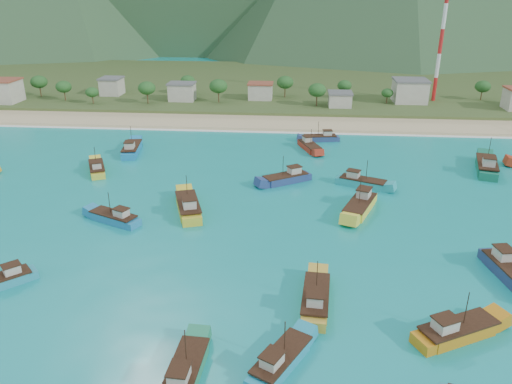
# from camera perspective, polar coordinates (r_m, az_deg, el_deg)

# --- Properties ---
(ground) EXTENTS (600.00, 600.00, 0.00)m
(ground) POSITION_cam_1_polar(r_m,az_deg,el_deg) (77.42, -0.53, -7.20)
(ground) COLOR #0C8C80
(ground) RESTS_ON ground
(beach) EXTENTS (400.00, 18.00, 1.20)m
(beach) POSITION_cam_1_polar(r_m,az_deg,el_deg) (150.98, 2.31, 7.85)
(beach) COLOR beige
(beach) RESTS_ON ground
(land) EXTENTS (400.00, 110.00, 2.40)m
(land) POSITION_cam_1_polar(r_m,az_deg,el_deg) (210.49, 3.13, 12.07)
(land) COLOR #385123
(land) RESTS_ON ground
(surf_line) EXTENTS (400.00, 2.50, 0.08)m
(surf_line) POSITION_cam_1_polar(r_m,az_deg,el_deg) (141.82, 2.12, 6.87)
(surf_line) COLOR white
(surf_line) RESTS_ON ground
(village) EXTENTS (211.34, 26.90, 7.15)m
(village) POSITION_cam_1_polar(r_m,az_deg,el_deg) (172.23, 5.34, 11.21)
(village) COLOR beige
(village) RESTS_ON ground
(vegetation) EXTENTS (274.60, 25.81, 8.65)m
(vegetation) POSITION_cam_1_polar(r_m,az_deg,el_deg) (173.20, 0.28, 11.57)
(vegetation) COLOR #235623
(vegetation) RESTS_ON ground
(radio_tower) EXTENTS (1.20, 1.20, 47.00)m
(radio_tower) POSITION_cam_1_polar(r_m,az_deg,el_deg) (181.33, 20.57, 17.06)
(radio_tower) COLOR red
(radio_tower) RESTS_ON ground
(boat_2) EXTENTS (9.82, 4.22, 5.61)m
(boat_2) POSITION_cam_1_polar(r_m,az_deg,el_deg) (134.47, 7.40, 6.09)
(boat_2) COLOR navy
(boat_2) RESTS_ON ground
(boat_3) EXTENTS (7.31, 12.77, 7.24)m
(boat_3) POSITION_cam_1_polar(r_m,az_deg,el_deg) (91.81, -7.73, -1.75)
(boat_3) COLOR gold
(boat_3) RESTS_ON ground
(boat_4) EXTENTS (5.41, 11.87, 6.77)m
(boat_4) POSITION_cam_1_polar(r_m,az_deg,el_deg) (80.15, 26.99, -8.14)
(boat_4) COLOR navy
(boat_4) RESTS_ON ground
(boat_5) EXTENTS (3.64, 10.54, 6.14)m
(boat_5) POSITION_cam_1_polar(r_m,az_deg,el_deg) (56.25, -8.11, -19.87)
(boat_5) COLOR #21825B
(boat_5) RESTS_ON ground
(boat_7) EXTENTS (10.69, 8.41, 6.31)m
(boat_7) POSITION_cam_1_polar(r_m,az_deg,el_deg) (104.96, 3.47, 1.51)
(boat_7) COLOR navy
(boat_7) RESTS_ON ground
(boat_9) EXTENTS (6.97, 10.47, 6.00)m
(boat_9) POSITION_cam_1_polar(r_m,az_deg,el_deg) (116.03, -17.72, 2.51)
(boat_9) COLOR gold
(boat_9) RESTS_ON ground
(boat_10) EXTENTS (7.69, 12.48, 7.10)m
(boat_10) POSITION_cam_1_polar(r_m,az_deg,el_deg) (93.37, 11.79, -1.63)
(boat_10) COLOR yellow
(boat_10) RESTS_ON ground
(boat_11) EXTENTS (7.22, 13.94, 7.90)m
(boat_11) POSITION_cam_1_polar(r_m,az_deg,el_deg) (122.25, 24.85, 2.64)
(boat_11) COLOR #12644B
(boat_11) RESTS_ON ground
(boat_12) EXTENTS (5.11, 12.05, 6.90)m
(boat_12) POSITION_cam_1_polar(r_m,az_deg,el_deg) (127.17, -14.01, 4.74)
(boat_12) COLOR #147BBB
(boat_12) RESTS_ON ground
(boat_14) EXTENTS (8.63, 8.45, 5.51)m
(boat_14) POSITION_cam_1_polar(r_m,az_deg,el_deg) (78.14, -27.18, -9.18)
(boat_14) COLOR teal
(boat_14) RESTS_ON ground
(boat_17) EXTENTS (6.26, 10.37, 5.89)m
(boat_17) POSITION_cam_1_polar(r_m,az_deg,el_deg) (126.79, 6.14, 5.15)
(boat_17) COLOR #A52B19
(boat_17) RESTS_ON ground
(boat_19) EXTENTS (11.20, 7.93, 6.47)m
(boat_19) POSITION_cam_1_polar(r_m,az_deg,el_deg) (65.28, 21.95, -14.60)
(boat_19) COLOR #C67A15
(boat_19) RESTS_ON ground
(boat_21) EXTENTS (10.26, 6.83, 5.88)m
(boat_21) POSITION_cam_1_polar(r_m,az_deg,el_deg) (90.79, -15.88, -2.92)
(boat_21) COLOR teal
(boat_21) RESTS_ON ground
(boat_22) EXTENTS (7.30, 10.05, 5.83)m
(boat_22) POSITION_cam_1_polar(r_m,az_deg,el_deg) (57.28, 2.83, -18.77)
(boat_22) COLOR teal
(boat_22) RESTS_ON ground
(boat_24) EXTENTS (4.10, 11.22, 6.50)m
(boat_24) POSITION_cam_1_polar(r_m,az_deg,el_deg) (66.43, 6.82, -12.16)
(boat_24) COLOR gold
(boat_24) RESTS_ON ground
(boat_26) EXTENTS (10.76, 6.92, 6.14)m
(boat_26) POSITION_cam_1_polar(r_m,az_deg,el_deg) (104.99, 11.99, 1.03)
(boat_26) COLOR teal
(boat_26) RESTS_ON ground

